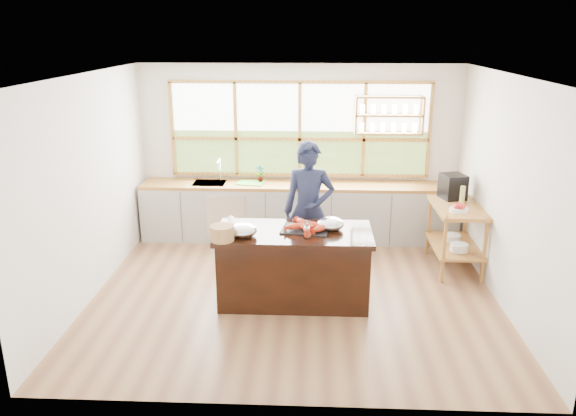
# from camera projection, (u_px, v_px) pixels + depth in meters

# --- Properties ---
(ground_plane) EXTENTS (5.00, 5.00, 0.00)m
(ground_plane) POSITION_uv_depth(u_px,v_px,m) (294.00, 292.00, 7.12)
(ground_plane) COLOR #996E45
(room_shell) EXTENTS (5.02, 4.52, 2.71)m
(room_shell) POSITION_uv_depth(u_px,v_px,m) (298.00, 149.00, 7.08)
(room_shell) COLOR silver
(room_shell) RESTS_ON ground_plane
(back_counter) EXTENTS (4.90, 0.63, 0.90)m
(back_counter) POSITION_uv_depth(u_px,v_px,m) (298.00, 211.00, 8.83)
(back_counter) COLOR #B1AFA7
(back_counter) RESTS_ON ground_plane
(right_shelf_unit) EXTENTS (0.62, 1.10, 0.90)m
(right_shelf_unit) POSITION_uv_depth(u_px,v_px,m) (456.00, 227.00, 7.69)
(right_shelf_unit) COLOR #AC7D2E
(right_shelf_unit) RESTS_ON ground_plane
(island) EXTENTS (1.85, 0.90, 0.90)m
(island) POSITION_uv_depth(u_px,v_px,m) (294.00, 266.00, 6.80)
(island) COLOR black
(island) RESTS_ON ground_plane
(cook) EXTENTS (0.68, 0.45, 1.83)m
(cook) POSITION_uv_depth(u_px,v_px,m) (309.00, 211.00, 7.37)
(cook) COLOR #181E38
(cook) RESTS_ON ground_plane
(potted_plant) EXTENTS (0.17, 0.14, 0.28)m
(potted_plant) POSITION_uv_depth(u_px,v_px,m) (260.00, 174.00, 8.74)
(potted_plant) COLOR slate
(potted_plant) RESTS_ON back_counter
(cutting_board) EXTENTS (0.44, 0.36, 0.01)m
(cutting_board) POSITION_uv_depth(u_px,v_px,m) (251.00, 183.00, 8.73)
(cutting_board) COLOR green
(cutting_board) RESTS_ON back_counter
(espresso_machine) EXTENTS (0.38, 0.40, 0.35)m
(espresso_machine) POSITION_uv_depth(u_px,v_px,m) (453.00, 186.00, 7.90)
(espresso_machine) COLOR black
(espresso_machine) RESTS_ON right_shelf_unit
(wine_bottle) EXTENTS (0.08, 0.08, 0.27)m
(wine_bottle) POSITION_uv_depth(u_px,v_px,m) (462.00, 196.00, 7.58)
(wine_bottle) COLOR #AEB252
(wine_bottle) RESTS_ON right_shelf_unit
(fruit_bowl) EXTENTS (0.24, 0.24, 0.11)m
(fruit_bowl) POSITION_uv_depth(u_px,v_px,m) (459.00, 208.00, 7.37)
(fruit_bowl) COLOR white
(fruit_bowl) RESTS_ON right_shelf_unit
(slate_board) EXTENTS (0.60, 0.48, 0.02)m
(slate_board) POSITION_uv_depth(u_px,v_px,m) (305.00, 229.00, 6.69)
(slate_board) COLOR black
(slate_board) RESTS_ON island
(lobster_pile) EXTENTS (0.52, 0.48, 0.08)m
(lobster_pile) POSITION_uv_depth(u_px,v_px,m) (307.00, 226.00, 6.65)
(lobster_pile) COLOR red
(lobster_pile) RESTS_ON slate_board
(mixing_bowl_left) EXTENTS (0.33, 0.33, 0.16)m
(mixing_bowl_left) POSITION_uv_depth(u_px,v_px,m) (243.00, 230.00, 6.49)
(mixing_bowl_left) COLOR silver
(mixing_bowl_left) RESTS_ON island
(mixing_bowl_right) EXTENTS (0.33, 0.33, 0.16)m
(mixing_bowl_right) POSITION_uv_depth(u_px,v_px,m) (330.00, 224.00, 6.70)
(mixing_bowl_right) COLOR silver
(mixing_bowl_right) RESTS_ON island
(wine_glass) EXTENTS (0.08, 0.08, 0.22)m
(wine_glass) POSITION_uv_depth(u_px,v_px,m) (307.00, 225.00, 6.38)
(wine_glass) COLOR white
(wine_glass) RESTS_ON island
(wicker_basket) EXTENTS (0.27, 0.27, 0.17)m
(wicker_basket) POSITION_uv_depth(u_px,v_px,m) (222.00, 233.00, 6.35)
(wicker_basket) COLOR #9F7B40
(wicker_basket) RESTS_ON island
(parchment_roll) EXTENTS (0.14, 0.31, 0.08)m
(parchment_roll) POSITION_uv_depth(u_px,v_px,m) (232.00, 223.00, 6.84)
(parchment_roll) COLOR white
(parchment_roll) RESTS_ON island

